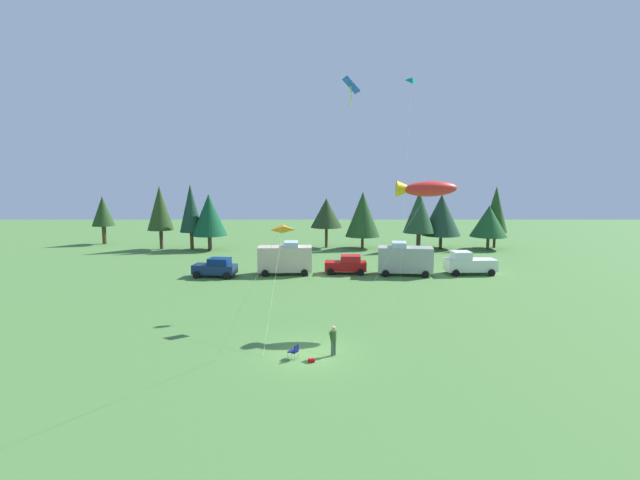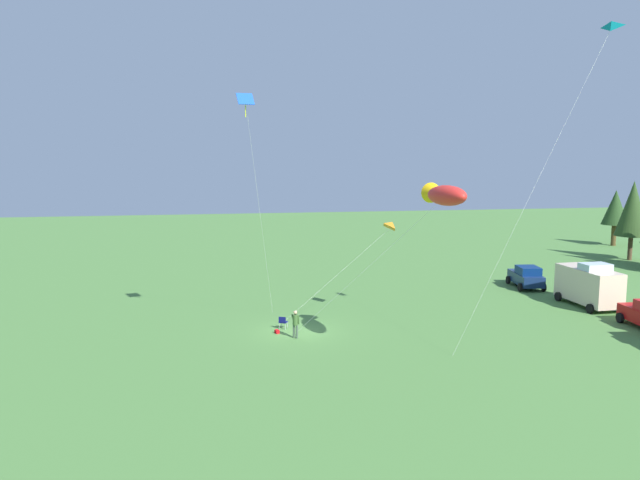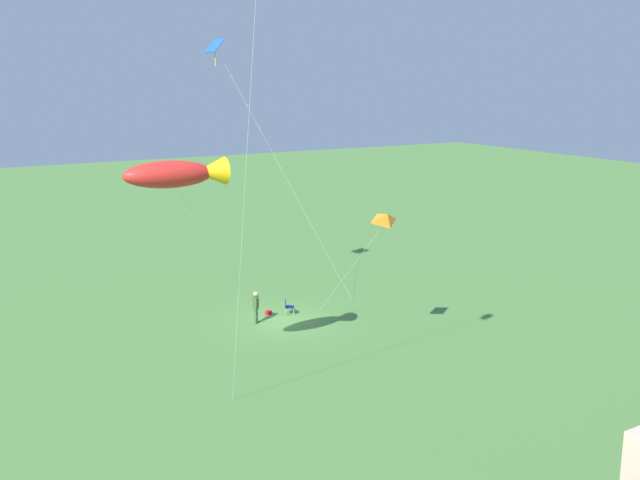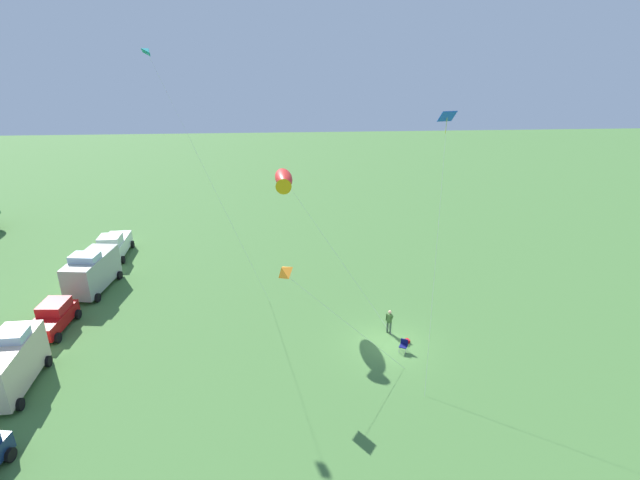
{
  "view_description": "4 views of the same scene",
  "coord_description": "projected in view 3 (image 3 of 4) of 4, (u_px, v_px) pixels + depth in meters",
  "views": [
    {
      "loc": [
        0.63,
        -27.41,
        10.36
      ],
      "look_at": [
        0.59,
        1.46,
        6.37
      ],
      "focal_mm": 28.0,
      "sensor_mm": 36.0,
      "label": 1
    },
    {
      "loc": [
        38.37,
        -5.27,
        11.32
      ],
      "look_at": [
        -0.46,
        1.55,
        5.82
      ],
      "focal_mm": 35.0,
      "sensor_mm": 36.0,
      "label": 2
    },
    {
      "loc": [
        17.37,
        34.12,
        12.9
      ],
      "look_at": [
        -0.05,
        3.98,
        5.2
      ],
      "focal_mm": 42.0,
      "sensor_mm": 36.0,
      "label": 3
    },
    {
      "loc": [
        -27.41,
        6.28,
        18.67
      ],
      "look_at": [
        -0.8,
        4.53,
        7.85
      ],
      "focal_mm": 28.0,
      "sensor_mm": 36.0,
      "label": 4
    }
  ],
  "objects": [
    {
      "name": "kite_diamond_blue",
      "position": [
        221.0,
        57.0,
        38.89
      ],
      "size": [
        7.69,
        2.66,
        14.73
      ],
      "color": "blue",
      "rests_on": "ground"
    },
    {
      "name": "person_kite_flyer",
      "position": [
        256.0,
        305.0,
        39.48
      ],
      "size": [
        0.52,
        0.5,
        1.74
      ],
      "rotation": [
        0.0,
        0.0,
        2.45
      ],
      "color": "#415642",
      "rests_on": "ground"
    },
    {
      "name": "ground_plane",
      "position": [
        282.0,
        321.0,
        40.11
      ],
      "size": [
        160.0,
        160.0,
        0.0
      ],
      "primitive_type": "plane",
      "color": "#497839"
    },
    {
      "name": "folding_chair",
      "position": [
        288.0,
        306.0,
        41.11
      ],
      "size": [
        0.65,
        0.65,
        0.82
      ],
      "rotation": [
        0.0,
        0.0,
        2.67
      ],
      "color": "#0D1152",
      "rests_on": "ground"
    },
    {
      "name": "kite_delta_orange",
      "position": [
        387.0,
        219.0,
        33.95
      ],
      "size": [
        1.36,
        7.85,
        6.89
      ],
      "color": "orange",
      "rests_on": "ground"
    },
    {
      "name": "kite_large_fish",
      "position": [
        179.0,
        174.0,
        28.77
      ],
      "size": [
        8.98,
        7.91,
        9.76
      ],
      "color": "red",
      "rests_on": "ground"
    },
    {
      "name": "backpack_on_grass",
      "position": [
        269.0,
        313.0,
        41.14
      ],
      "size": [
        0.37,
        0.31,
        0.22
      ],
      "primitive_type": "cube",
      "rotation": [
        0.0,
        0.0,
        3.47
      ],
      "color": "red",
      "rests_on": "ground"
    }
  ]
}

